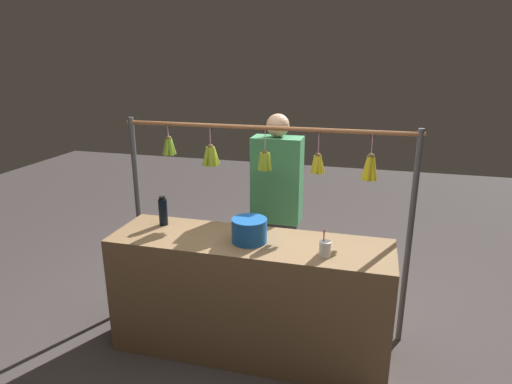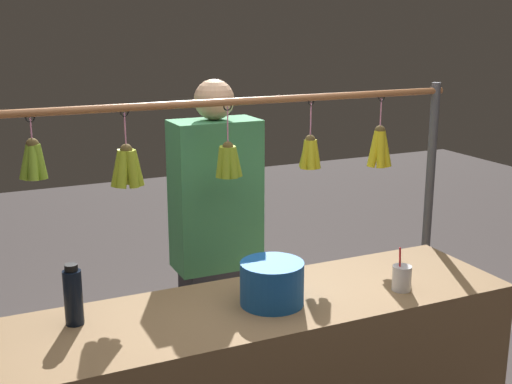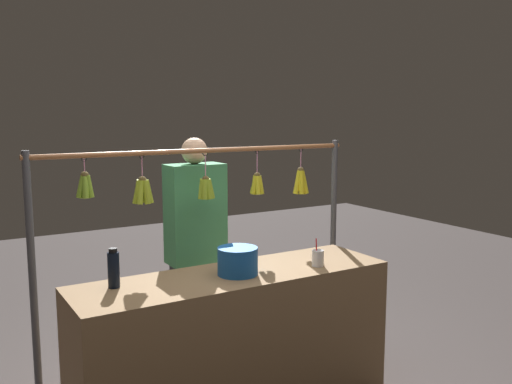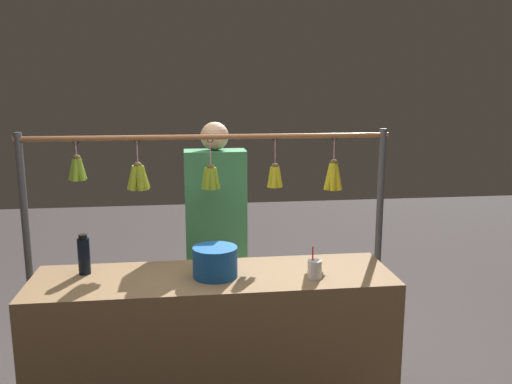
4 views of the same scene
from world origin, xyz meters
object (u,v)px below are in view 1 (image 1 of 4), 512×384
Objects in this scene: blue_bucket at (249,230)px; drink_cup at (325,249)px; water_bottle at (163,211)px; vendor_person at (276,216)px.

blue_bucket is 0.55m from drink_cup.
water_bottle is 0.74m from blue_bucket.
drink_cup is 0.11× the size of vendor_person.
water_bottle reaches higher than blue_bucket.
water_bottle is 0.97m from vendor_person.
water_bottle is 1.25× the size of drink_cup.
vendor_person reaches higher than blue_bucket.
vendor_person is at bearing -93.53° from blue_bucket.
drink_cup is at bearing 122.03° from vendor_person.
drink_cup is 0.95m from vendor_person.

